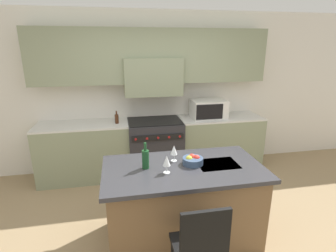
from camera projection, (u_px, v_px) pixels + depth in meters
ground_plane at (177, 240)px, 3.01m from camera, size 10.00×10.00×0.00m
back_cabinetry at (152, 78)px, 4.41m from camera, size 10.00×0.46×2.70m
back_counter at (155, 146)px, 4.51m from camera, size 3.78×0.62×0.94m
range_stove at (155, 147)px, 4.49m from camera, size 0.89×0.70×0.94m
microwave at (208, 109)px, 4.50m from camera, size 0.58×0.42×0.31m
kitchen_island at (183, 203)px, 2.94m from camera, size 1.72×0.93×0.89m
island_chair at (200, 247)px, 2.16m from camera, size 0.42×0.40×0.97m
wine_bottle at (146, 159)px, 2.75m from camera, size 0.08×0.08×0.29m
wine_glass_near at (167, 161)px, 2.64m from camera, size 0.08×0.08×0.19m
wine_glass_far at (174, 150)px, 2.91m from camera, size 0.08×0.08×0.19m
fruit_bowl at (193, 160)px, 2.86m from camera, size 0.22×0.22×0.11m
oil_bottle_on_counter at (117, 119)px, 4.19m from camera, size 0.06×0.06×0.20m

